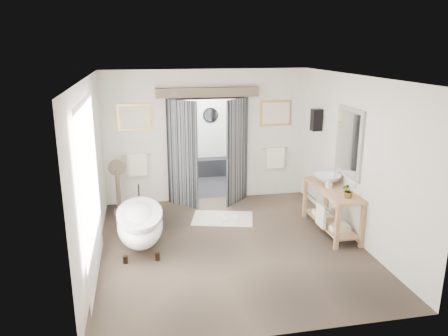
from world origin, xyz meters
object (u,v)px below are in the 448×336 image
(clawfoot_tub, at_px, (140,223))
(vanity, at_px, (331,206))
(rug, at_px, (223,218))
(basin, at_px, (328,179))

(clawfoot_tub, xyz_separation_m, vanity, (3.49, -0.09, 0.09))
(rug, relative_size, basin, 2.33)
(vanity, height_order, rug, vanity)
(clawfoot_tub, relative_size, vanity, 1.09)
(basin, bearing_deg, vanity, -121.45)
(vanity, height_order, basin, basin)
(vanity, bearing_deg, basin, 82.69)
(vanity, distance_m, basin, 0.52)
(vanity, relative_size, rug, 1.33)
(rug, bearing_deg, vanity, -28.20)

